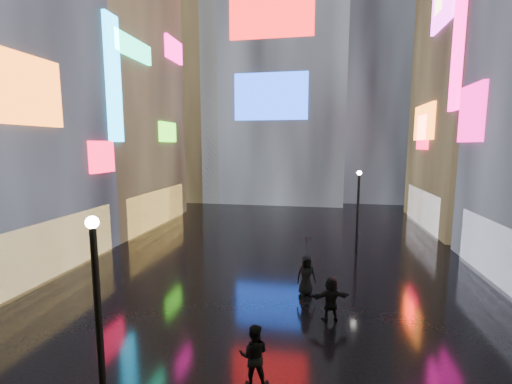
# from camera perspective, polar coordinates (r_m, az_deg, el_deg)

# --- Properties ---
(ground) EXTENTS (140.00, 140.00, 0.00)m
(ground) POSITION_cam_1_polar(r_m,az_deg,el_deg) (21.96, 3.88, -10.18)
(ground) COLOR black
(ground) RESTS_ON ground
(building_left_far) EXTENTS (10.28, 12.00, 22.00)m
(building_left_far) POSITION_cam_1_polar(r_m,az_deg,el_deg) (32.71, -24.55, 14.52)
(building_left_far) COLOR black
(building_left_far) RESTS_ON ground
(building_right_far) EXTENTS (10.28, 12.00, 28.00)m
(building_right_far) POSITION_cam_1_polar(r_m,az_deg,el_deg) (34.38, 35.63, 18.49)
(building_right_far) COLOR black
(building_right_far) RESTS_ON ground
(tower_main) EXTENTS (16.00, 14.20, 42.00)m
(tower_main) POSITION_cam_1_polar(r_m,az_deg,el_deg) (47.24, 3.88, 25.34)
(tower_main) COLOR black
(tower_main) RESTS_ON ground
(tower_flank_right) EXTENTS (12.00, 12.00, 34.00)m
(tower_flank_right) POSITION_cam_1_polar(r_m,az_deg,el_deg) (48.31, 19.32, 19.62)
(tower_flank_right) COLOR black
(tower_flank_right) RESTS_ON ground
(tower_flank_left) EXTENTS (10.00, 10.00, 26.00)m
(tower_flank_left) POSITION_cam_1_polar(r_m,az_deg,el_deg) (46.19, -10.73, 15.43)
(tower_flank_left) COLOR black
(tower_flank_left) RESTS_ON ground
(lamp_near) EXTENTS (0.30, 0.30, 5.20)m
(lamp_near) POSITION_cam_1_polar(r_m,az_deg,el_deg) (9.25, -24.84, -17.45)
(lamp_near) COLOR black
(lamp_near) RESTS_ON ground
(lamp_far) EXTENTS (0.30, 0.30, 5.20)m
(lamp_far) POSITION_cam_1_polar(r_m,az_deg,el_deg) (22.70, 16.63, -2.24)
(lamp_far) COLOR black
(lamp_far) RESTS_ON ground
(pedestrian_1) EXTENTS (0.94, 0.77, 1.79)m
(pedestrian_1) POSITION_cam_1_polar(r_m,az_deg,el_deg) (10.71, -0.38, -25.52)
(pedestrian_1) COLOR black
(pedestrian_1) RESTS_ON ground
(pedestrian_4) EXTENTS (1.01, 0.80, 1.80)m
(pedestrian_4) POSITION_cam_1_polar(r_m,az_deg,el_deg) (16.18, 8.36, -13.59)
(pedestrian_4) COLOR black
(pedestrian_4) RESTS_ON ground
(pedestrian_5) EXTENTS (1.68, 0.95, 1.73)m
(pedestrian_5) POSITION_cam_1_polar(r_m,az_deg,el_deg) (14.17, 12.33, -17.05)
(pedestrian_5) COLOR black
(pedestrian_5) RESTS_ON ground
(umbrella_2) EXTENTS (1.42, 1.43, 0.93)m
(umbrella_2) POSITION_cam_1_polar(r_m,az_deg,el_deg) (15.73, 8.46, -8.96)
(umbrella_2) COLOR black
(umbrella_2) RESTS_ON pedestrian_4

